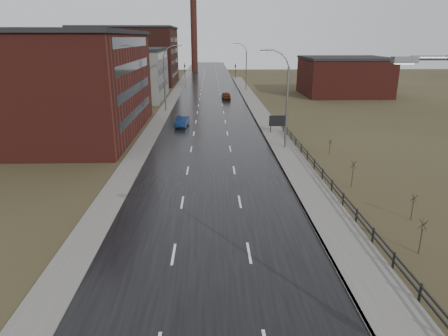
{
  "coord_description": "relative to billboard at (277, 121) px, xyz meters",
  "views": [
    {
      "loc": [
        0.05,
        -9.46,
        12.56
      ],
      "look_at": [
        1.03,
        19.72,
        3.0
      ],
      "focal_mm": 32.0,
      "sensor_mm": 36.0,
      "label": 1
    }
  ],
  "objects": [
    {
      "name": "building_right",
      "position": [
        21.2,
        38.17,
        2.55
      ],
      "size": [
        18.36,
        16.32,
        8.5
      ],
      "color": "#471914",
      "rests_on": "ground"
    },
    {
      "name": "shrub_e",
      "position": [
        3.3,
        -20.72,
        -0.41
      ],
      "size": [
        0.58,
        0.61,
        2.45
      ],
      "color": "#382D23",
      "rests_on": "ground"
    },
    {
      "name": "traffic_light_right",
      "position": [
        -1.1,
        76.17,
        2.89
      ],
      "size": [
        0.58,
        2.73,
        5.3
      ],
      "color": "black",
      "rests_on": "ground"
    },
    {
      "name": "road",
      "position": [
        -9.1,
        16.17,
        -1.68
      ],
      "size": [
        14.0,
        300.0,
        0.06
      ],
      "primitive_type": "cube",
      "color": "black",
      "rests_on": "ground"
    },
    {
      "name": "billboard",
      "position": [
        0.0,
        0.0,
        0.0
      ],
      "size": [
        2.27,
        0.17,
        2.53
      ],
      "color": "black",
      "rests_on": "ground"
    },
    {
      "name": "car_near",
      "position": [
        -13.28,
        4.72,
        -0.97
      ],
      "size": [
        2.02,
        4.62,
        1.47
      ],
      "primitive_type": "imported",
      "rotation": [
        0.0,
        0.0,
        -0.11
      ],
      "color": "#0E2046",
      "rests_on": "ground"
    },
    {
      "name": "guardrail",
      "position": [
        1.2,
        -25.52,
        -1.0
      ],
      "size": [
        0.1,
        53.05,
        1.1
      ],
      "color": "black",
      "rests_on": "ground"
    },
    {
      "name": "car_far",
      "position": [
        -5.72,
        32.27,
        -0.94
      ],
      "size": [
        1.9,
        4.57,
        1.55
      ],
      "primitive_type": "imported",
      "rotation": [
        0.0,
        0.0,
        3.16
      ],
      "color": "#511F0D",
      "rests_on": "ground"
    },
    {
      "name": "smokestack",
      "position": [
        -15.1,
        106.17,
        13.79
      ],
      "size": [
        2.7,
        2.7,
        30.7
      ],
      "color": "#331611",
      "rests_on": "ground"
    },
    {
      "name": "streetlight_right_far",
      "position": [
        -0.6,
        46.17,
        4.13
      ],
      "size": [
        3.36,
        0.28,
        11.35
      ],
      "color": "slate",
      "rests_on": "ground"
    },
    {
      "name": "warehouse_far",
      "position": [
        -32.09,
        64.17,
        6.05
      ],
      "size": [
        26.52,
        24.48,
        15.5
      ],
      "color": "#331611",
      "rests_on": "ground"
    },
    {
      "name": "sidewalk_right",
      "position": [
        -0.5,
        -8.83,
        -1.62
      ],
      "size": [
        3.2,
        180.0,
        0.18
      ],
      "primitive_type": "cube",
      "color": "#595651",
      "rests_on": "ground"
    },
    {
      "name": "shrub_d",
      "position": [
        5.38,
        -27.44,
        -0.66
      ],
      "size": [
        0.47,
        0.5,
        1.97
      ],
      "color": "#382D23",
      "rests_on": "ground"
    },
    {
      "name": "warehouse_mid",
      "position": [
        -27.09,
        34.17,
        3.55
      ],
      "size": [
        16.32,
        20.4,
        10.5
      ],
      "color": "slate",
      "rests_on": "ground"
    },
    {
      "name": "streetlight_right_mid",
      "position": [
        -0.6,
        -7.83,
        4.13
      ],
      "size": [
        3.36,
        0.28,
        11.35
      ],
      "color": "slate",
      "rests_on": "ground"
    },
    {
      "name": "warehouse_near",
      "position": [
        -30.09,
        1.17,
        5.05
      ],
      "size": [
        22.44,
        28.56,
        13.5
      ],
      "color": "#471914",
      "rests_on": "ground"
    },
    {
      "name": "sidewalk_left",
      "position": [
        -17.3,
        16.17,
        -1.65
      ],
      "size": [
        2.4,
        260.0,
        0.12
      ],
      "primitive_type": "cube",
      "color": "#595651",
      "rests_on": "ground"
    },
    {
      "name": "traffic_light_left",
      "position": [
        -17.1,
        76.17,
        2.89
      ],
      "size": [
        0.58,
        2.73,
        5.3
      ],
      "color": "black",
      "rests_on": "ground"
    },
    {
      "name": "curb_right",
      "position": [
        -2.02,
        -8.83,
        -1.62
      ],
      "size": [
        0.16,
        180.0,
        0.18
      ],
      "primitive_type": "cube",
      "color": "slate",
      "rests_on": "ground"
    },
    {
      "name": "shrub_c",
      "position": [
        3.57,
        -32.15,
        -0.5
      ],
      "size": [
        0.54,
        0.57,
        2.27
      ],
      "color": "#382D23",
      "rests_on": "ground"
    },
    {
      "name": "streetlight_left",
      "position": [
        -16.8,
        18.17,
        4.13
      ],
      "size": [
        3.36,
        0.28,
        11.35
      ],
      "color": "slate",
      "rests_on": "ground"
    },
    {
      "name": "shrub_f",
      "position": [
        4.21,
        -10.67,
        -0.75
      ],
      "size": [
        0.44,
        0.46,
        1.82
      ],
      "color": "#382D23",
      "rests_on": "ground"
    }
  ]
}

